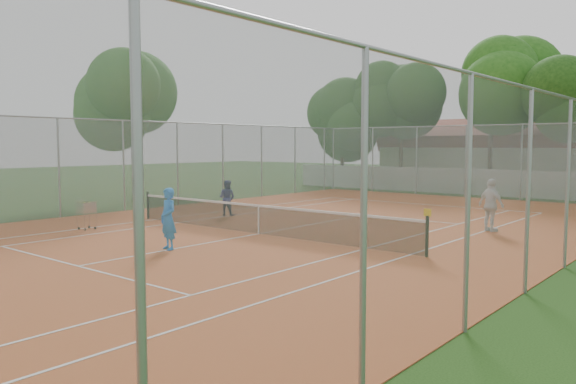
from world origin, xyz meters
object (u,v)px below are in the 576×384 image
Objects in this scene: tennis_net at (259,219)px; player_near at (168,219)px; ball_hopper at (87,215)px; clubhouse at (503,155)px; player_far_left at (227,198)px; player_far_right at (491,205)px.

player_near is (-0.06, -3.63, 0.37)m from tennis_net.
tennis_net is at bearing 100.96° from player_near.
player_near reaches higher than ball_hopper.
player_near is at bearing -90.99° from tennis_net.
ball_hopper reaches higher than tennis_net.
ball_hopper is at bearing -95.57° from clubhouse.
tennis_net is at bearing -86.05° from clubhouse.
tennis_net is at bearing 26.66° from ball_hopper.
player_near is 1.18× the size of player_far_left.
clubhouse is 32.71m from player_near.
clubhouse is 9.52× the size of player_near.
tennis_net is 0.72× the size of clubhouse.
tennis_net is 5.04m from player_far_left.
tennis_net is 7.81m from player_far_right.
tennis_net is 6.90× the size of player_near.
player_far_right is at bearing 176.83° from player_far_left.
ball_hopper is (-3.13, -32.12, -1.65)m from clubhouse.
player_far_right is at bearing 69.54° from player_near.
clubhouse is at bearing 105.35° from player_near.
ball_hopper is at bearing -173.80° from player_near.
player_far_right is (9.90, 2.68, 0.16)m from player_far_left.
player_far_right is (7.65, -23.63, -1.29)m from clubhouse.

